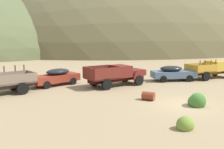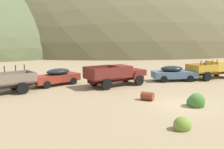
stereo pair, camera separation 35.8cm
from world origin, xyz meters
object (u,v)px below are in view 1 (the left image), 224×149
oil_drum_by_truck (148,96)px  truck_faded_yellow (214,69)px  car_rust_red (54,77)px  truck_oxblood (120,75)px  car_chalk_blue (175,73)px

oil_drum_by_truck → truck_faded_yellow: bearing=21.9°
car_rust_red → truck_oxblood: 6.16m
truck_oxblood → car_chalk_blue: bearing=-11.3°
car_rust_red → oil_drum_by_truck: size_ratio=4.68×
car_rust_red → oil_drum_by_truck: 9.79m
car_rust_red → car_chalk_blue: (11.85, -3.08, 0.00)m
car_chalk_blue → truck_oxblood: bearing=-165.4°
car_rust_red → oil_drum_by_truck: (4.74, -8.55, -0.51)m
car_rust_red → car_chalk_blue: same height
truck_oxblood → oil_drum_by_truck: (-0.80, -5.88, -0.71)m
car_chalk_blue → oil_drum_by_truck: bearing=-124.0°
truck_faded_yellow → oil_drum_by_truck: (-12.06, -4.85, -0.69)m
car_rust_red → truck_oxblood: truck_oxblood is taller
truck_oxblood → truck_faded_yellow: (11.26, -1.03, -0.02)m
truck_oxblood → truck_faded_yellow: bearing=-12.8°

